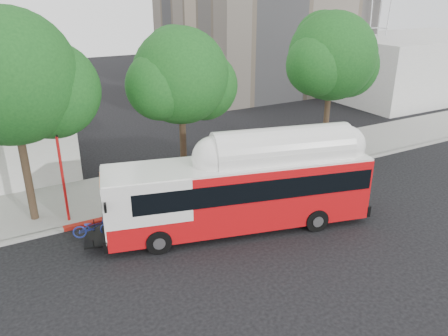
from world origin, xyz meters
name	(u,v)px	position (x,y,z in m)	size (l,w,h in m)	color
ground	(257,226)	(0.00, 0.00, 0.00)	(120.00, 120.00, 0.00)	black
sidewalk	(197,176)	(0.00, 6.50, 0.07)	(60.00, 5.00, 0.15)	gray
curb_strip	(217,193)	(0.00, 3.90, 0.07)	(60.00, 0.30, 0.15)	gray
red_curb_segment	(165,205)	(-3.00, 3.90, 0.08)	(10.00, 0.32, 0.16)	maroon
street_tree_left	(22,81)	(-8.53, 5.56, 6.60)	(6.67, 5.80, 9.74)	#2D2116
street_tree_mid	(187,79)	(-0.59, 6.06, 5.91)	(5.75, 5.00, 8.62)	#2D2116
street_tree_right	(336,59)	(9.44, 5.86, 6.26)	(6.21, 5.40, 9.18)	#2D2116
horizon_block	(416,65)	(30.00, 16.00, 3.00)	(20.00, 12.00, 6.00)	silver
transit_bus	(241,193)	(-0.73, 0.27, 1.75)	(12.83, 5.30, 3.75)	red
signal_pole	(63,177)	(-7.61, 4.55, 2.35)	(0.13, 0.43, 4.58)	red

